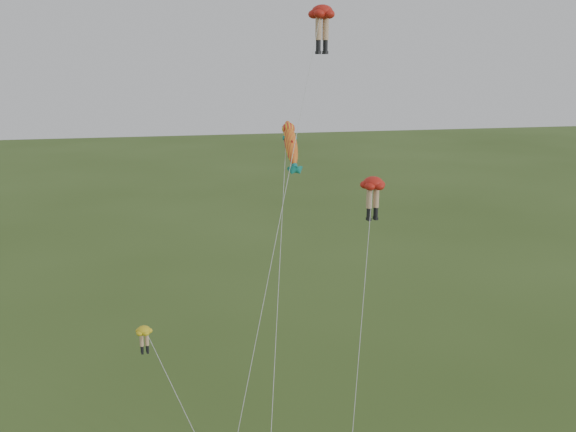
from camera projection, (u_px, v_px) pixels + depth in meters
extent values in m
ellipsoid|color=red|center=(322.00, 12.00, 37.48)|extent=(2.11, 2.11, 0.82)
cylinder|color=tan|center=(318.00, 29.00, 37.59)|extent=(0.37, 0.37, 1.26)
cylinder|color=black|center=(318.00, 46.00, 37.83)|extent=(0.29, 0.29, 0.63)
cube|color=black|center=(318.00, 53.00, 37.93)|extent=(0.32, 0.41, 0.18)
cylinder|color=tan|center=(326.00, 29.00, 37.85)|extent=(0.37, 0.37, 1.26)
cylinder|color=black|center=(325.00, 46.00, 38.08)|extent=(0.29, 0.29, 0.63)
cube|color=black|center=(325.00, 53.00, 38.18)|extent=(0.32, 0.41, 0.18)
cylinder|color=silver|center=(277.00, 233.00, 35.30)|extent=(7.23, 9.40, 24.75)
ellipsoid|color=red|center=(373.00, 183.00, 36.25)|extent=(1.77, 1.77, 0.74)
cylinder|color=tan|center=(369.00, 198.00, 36.37)|extent=(0.33, 0.33, 1.14)
cylinder|color=black|center=(369.00, 213.00, 36.58)|extent=(0.26, 0.26, 0.57)
cube|color=black|center=(369.00, 219.00, 36.67)|extent=(0.25, 0.36, 0.17)
cylinder|color=tan|center=(376.00, 198.00, 36.55)|extent=(0.33, 0.33, 1.14)
cylinder|color=black|center=(376.00, 212.00, 36.76)|extent=(0.26, 0.26, 0.57)
cube|color=black|center=(375.00, 218.00, 36.85)|extent=(0.25, 0.36, 0.17)
cylinder|color=silver|center=(361.00, 327.00, 34.68)|extent=(3.09, 6.48, 15.24)
ellipsoid|color=gold|center=(144.00, 330.00, 35.85)|extent=(1.09, 1.09, 0.49)
cylinder|color=tan|center=(142.00, 340.00, 35.94)|extent=(0.22, 0.22, 0.74)
cylinder|color=black|center=(142.00, 349.00, 36.08)|extent=(0.17, 0.17, 0.37)
cube|color=black|center=(142.00, 353.00, 36.14)|extent=(0.15, 0.23, 0.11)
cylinder|color=tan|center=(147.00, 339.00, 36.03)|extent=(0.22, 0.22, 0.74)
cylinder|color=black|center=(147.00, 348.00, 36.17)|extent=(0.17, 0.17, 0.37)
cube|color=black|center=(148.00, 352.00, 36.23)|extent=(0.15, 0.23, 0.11)
cylinder|color=silver|center=(184.00, 410.00, 34.03)|extent=(3.94, 6.38, 7.21)
ellipsoid|color=gold|center=(291.00, 143.00, 41.39)|extent=(0.94, 2.93, 3.19)
sphere|color=gold|center=(291.00, 143.00, 41.39)|extent=(0.92, 1.28, 1.27)
cone|color=#12776D|center=(291.00, 143.00, 41.39)|extent=(0.72, 1.22, 1.18)
cone|color=#12776D|center=(291.00, 143.00, 41.39)|extent=(0.72, 1.22, 1.18)
cone|color=#12776D|center=(291.00, 143.00, 41.39)|extent=(0.41, 0.68, 0.66)
cone|color=#12776D|center=(291.00, 143.00, 41.39)|extent=(0.41, 0.68, 0.66)
cone|color=red|center=(291.00, 143.00, 41.39)|extent=(0.45, 0.67, 0.66)
cylinder|color=silver|center=(281.00, 299.00, 37.08)|extent=(3.80, 12.59, 16.39)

